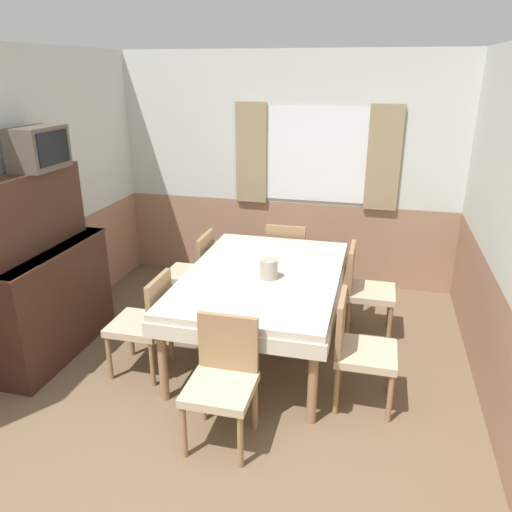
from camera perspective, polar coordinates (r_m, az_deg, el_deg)
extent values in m
cube|color=silver|center=(5.68, 3.66, 14.29)|extent=(4.24, 0.05, 1.65)
cube|color=#9E755B|center=(5.97, 3.38, 1.79)|extent=(4.24, 0.05, 0.95)
cube|color=white|center=(5.64, 6.84, 11.32)|extent=(1.25, 0.01, 1.02)
cube|color=#998460|center=(5.75, -0.56, 11.65)|extent=(0.35, 0.03, 1.12)
cube|color=#998460|center=(5.57, 14.39, 10.73)|extent=(0.35, 0.03, 1.12)
cube|color=silver|center=(4.77, -25.11, 11.22)|extent=(0.05, 4.09, 1.65)
cube|color=#9E755B|center=(5.11, -22.92, -3.24)|extent=(0.05, 4.09, 0.95)
cube|color=#9E755B|center=(4.26, 25.08, -8.36)|extent=(0.05, 4.09, 0.95)
cube|color=beige|center=(4.29, 0.80, -2.32)|extent=(1.30, 1.92, 0.06)
cube|color=beige|center=(4.33, 0.79, -3.41)|extent=(1.33, 1.95, 0.12)
cylinder|color=#93704C|center=(3.89, -10.64, -11.56)|extent=(0.07, 0.07, 0.70)
cylinder|color=#93704C|center=(3.62, 6.50, -14.01)|extent=(0.07, 0.07, 0.70)
cylinder|color=#93704C|center=(5.36, -2.98, -1.89)|extent=(0.07, 0.07, 0.70)
cylinder|color=#93704C|center=(5.17, 9.18, -3.03)|extent=(0.07, 0.07, 0.70)
cylinder|color=#93704C|center=(4.30, -16.43, -11.09)|extent=(0.04, 0.04, 0.40)
cylinder|color=#93704C|center=(4.58, -14.09, -8.76)|extent=(0.04, 0.04, 0.40)
cylinder|color=#93704C|center=(4.14, -11.77, -11.99)|extent=(0.04, 0.04, 0.40)
cylinder|color=#93704C|center=(4.43, -9.67, -9.48)|extent=(0.04, 0.04, 0.40)
cube|color=tan|center=(4.25, -13.24, -7.66)|extent=(0.44, 0.44, 0.06)
cube|color=#93704C|center=(4.06, -10.98, -5.11)|extent=(0.04, 0.42, 0.41)
cylinder|color=#93704C|center=(5.10, 15.01, -5.70)|extent=(0.04, 0.04, 0.40)
cylinder|color=#93704C|center=(4.76, 15.02, -7.69)|extent=(0.04, 0.04, 0.40)
cylinder|color=#93704C|center=(5.10, 10.73, -5.34)|extent=(0.04, 0.04, 0.40)
cylinder|color=#93704C|center=(4.76, 10.42, -7.30)|extent=(0.04, 0.04, 0.40)
cube|color=tan|center=(4.83, 13.01, -4.07)|extent=(0.44, 0.44, 0.06)
cube|color=#93704C|center=(4.74, 10.82, -1.26)|extent=(0.04, 0.42, 0.41)
cylinder|color=#93704C|center=(5.16, -10.39, -4.99)|extent=(0.04, 0.04, 0.40)
cylinder|color=#93704C|center=(5.48, -8.79, -3.34)|extent=(0.04, 0.04, 0.40)
cylinder|color=#93704C|center=(5.03, -6.41, -5.49)|extent=(0.04, 0.04, 0.40)
cylinder|color=#93704C|center=(5.35, -5.02, -3.76)|extent=(0.04, 0.04, 0.40)
cube|color=tan|center=(5.16, -7.77, -2.08)|extent=(0.44, 0.44, 0.06)
cube|color=#93704C|center=(5.00, -5.77, 0.20)|extent=(0.04, 0.42, 0.41)
cylinder|color=#93704C|center=(3.35, -1.80, -20.42)|extent=(0.04, 0.04, 0.40)
cylinder|color=#93704C|center=(3.45, -8.24, -19.23)|extent=(0.04, 0.04, 0.40)
cylinder|color=#93704C|center=(3.64, -0.12, -16.61)|extent=(0.04, 0.04, 0.40)
cylinder|color=#93704C|center=(3.73, -6.01, -15.67)|extent=(0.04, 0.04, 0.40)
cube|color=tan|center=(3.40, -4.14, -14.93)|extent=(0.44, 0.44, 0.06)
cube|color=#93704C|center=(3.43, -3.21, -9.84)|extent=(0.42, 0.04, 0.41)
cylinder|color=#93704C|center=(5.82, 2.15, -1.62)|extent=(0.04, 0.04, 0.40)
cylinder|color=#93704C|center=(5.76, 5.85, -1.96)|extent=(0.04, 0.04, 0.40)
cylinder|color=#93704C|center=(5.47, 1.33, -3.09)|extent=(0.04, 0.04, 0.40)
cylinder|color=#93704C|center=(5.41, 5.26, -3.47)|extent=(0.04, 0.04, 0.40)
cube|color=tan|center=(5.53, 3.70, -0.34)|extent=(0.44, 0.44, 0.06)
cube|color=#93704C|center=(5.26, 3.36, 1.31)|extent=(0.42, 0.04, 0.41)
cylinder|color=#93704C|center=(4.13, 15.04, -12.39)|extent=(0.04, 0.04, 0.40)
cylinder|color=#93704C|center=(3.81, 15.06, -15.46)|extent=(0.04, 0.04, 0.40)
cylinder|color=#93704C|center=(4.13, 9.66, -11.94)|extent=(0.04, 0.04, 0.40)
cylinder|color=#93704C|center=(3.81, 9.16, -14.96)|extent=(0.04, 0.04, 0.40)
cube|color=tan|center=(3.84, 12.49, -10.83)|extent=(0.44, 0.44, 0.06)
cube|color=#93704C|center=(3.73, 9.68, -7.45)|extent=(0.04, 0.42, 0.41)
cube|color=#3D2319|center=(4.72, -22.54, -4.89)|extent=(0.44, 1.29, 0.98)
cube|color=#4C2C1F|center=(4.55, -23.37, 0.64)|extent=(0.46, 1.31, 0.02)
cube|color=#3D2319|center=(4.49, -24.52, 4.63)|extent=(0.24, 1.16, 0.64)
cube|color=#51473D|center=(4.49, -23.64, 11.23)|extent=(0.28, 0.48, 0.34)
cube|color=black|center=(4.40, -22.12, 11.37)|extent=(0.01, 0.39, 0.26)
cylinder|color=#A39989|center=(4.15, 1.48, -1.50)|extent=(0.15, 0.15, 0.17)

